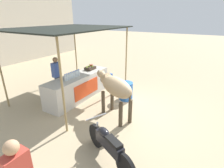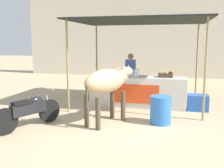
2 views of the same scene
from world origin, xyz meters
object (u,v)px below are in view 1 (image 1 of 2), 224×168
stall_counter (79,87)px  motorcycle_parked (109,145)px  cooler_box (106,79)px  cow (115,87)px  vendor_behind_counter (57,77)px  fruit_crate (90,68)px  water_barrel (126,91)px

stall_counter → motorcycle_parked: stall_counter is taller
cooler_box → cow: bearing=-141.8°
stall_counter → cow: size_ratio=1.67×
stall_counter → cooler_box: stall_counter is taller
vendor_behind_counter → cooler_box: bearing=-21.1°
fruit_crate → motorcycle_parked: (-3.07, -2.80, -0.60)m
water_barrel → fruit_crate: bearing=88.7°
fruit_crate → cow: 2.41m
stall_counter → cooler_box: 1.86m
fruit_crate → cooler_box: (0.97, -0.15, -0.79)m
cow → cooler_box: bearing=38.2°
cooler_box → water_barrel: (-1.01, -1.59, 0.11)m
cow → motorcycle_parked: (-1.71, -0.81, -0.60)m
stall_counter → water_barrel: size_ratio=4.25×
vendor_behind_counter → fruit_crate: bearing=-29.5°
fruit_crate → motorcycle_parked: fruit_crate is taller
fruit_crate → vendor_behind_counter: (-1.23, 0.70, -0.18)m
cow → vendor_behind_counter: bearing=87.2°
fruit_crate → motorcycle_parked: size_ratio=0.26×
stall_counter → vendor_behind_counter: size_ratio=1.82×
vendor_behind_counter → water_barrel: size_ratio=2.34×
vendor_behind_counter → cooler_box: vendor_behind_counter is taller
fruit_crate → water_barrel: 1.87m
cooler_box → water_barrel: water_barrel is taller
water_barrel → cooler_box: bearing=57.5°
water_barrel → motorcycle_parked: size_ratio=0.43×
cooler_box → motorcycle_parked: motorcycle_parked is taller
vendor_behind_counter → water_barrel: vendor_behind_counter is taller
stall_counter → motorcycle_parked: bearing=-128.8°
motorcycle_parked → water_barrel: bearing=19.3°
stall_counter → cooler_box: size_ratio=5.00×
stall_counter → water_barrel: stall_counter is taller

